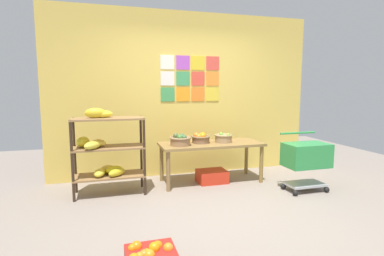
# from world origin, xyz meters

# --- Properties ---
(ground) EXTENTS (9.29, 9.29, 0.00)m
(ground) POSITION_xyz_m (0.00, 0.00, 0.00)
(ground) COLOR gray
(back_wall_with_art) EXTENTS (4.52, 0.07, 2.74)m
(back_wall_with_art) POSITION_xyz_m (0.00, 1.67, 1.37)
(back_wall_with_art) COLOR #E3C054
(back_wall_with_art) RESTS_ON ground
(banana_shelf_unit) EXTENTS (0.97, 0.55, 1.22)m
(banana_shelf_unit) POSITION_xyz_m (-1.36, 0.94, 0.65)
(banana_shelf_unit) COLOR #342417
(banana_shelf_unit) RESTS_ON ground
(display_table) EXTENTS (1.61, 0.65, 0.63)m
(display_table) POSITION_xyz_m (0.26, 1.07, 0.55)
(display_table) COLOR olive
(display_table) RESTS_ON ground
(fruit_basket_centre) EXTENTS (0.30, 0.30, 0.17)m
(fruit_basket_centre) POSITION_xyz_m (0.10, 1.12, 0.71)
(fruit_basket_centre) COLOR #856144
(fruit_basket_centre) RESTS_ON display_table
(fruit_basket_back_right) EXTENTS (0.29, 0.29, 0.15)m
(fruit_basket_back_right) POSITION_xyz_m (0.46, 1.08, 0.70)
(fruit_basket_back_right) COLOR #A48259
(fruit_basket_back_right) RESTS_ON display_table
(fruit_basket_back_left) EXTENTS (0.33, 0.33, 0.18)m
(fruit_basket_back_left) POSITION_xyz_m (-0.26, 1.00, 0.71)
(fruit_basket_back_left) COLOR #966E4A
(fruit_basket_back_left) RESTS_ON display_table
(produce_crate_under_table) EXTENTS (0.45, 0.35, 0.19)m
(produce_crate_under_table) POSITION_xyz_m (0.26, 1.04, 0.10)
(produce_crate_under_table) COLOR red
(produce_crate_under_table) RESTS_ON ground
(shopping_cart) EXTENTS (0.62, 0.44, 0.83)m
(shopping_cart) POSITION_xyz_m (1.42, 0.28, 0.50)
(shopping_cart) COLOR black
(shopping_cart) RESTS_ON ground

